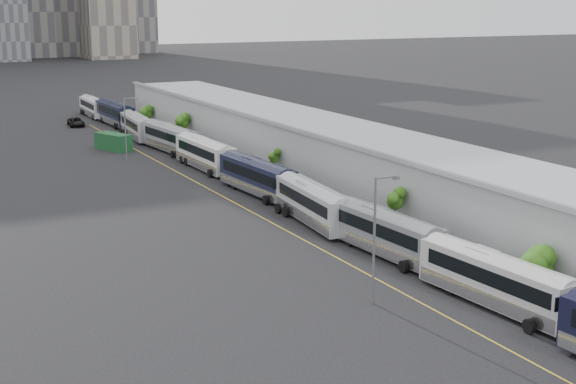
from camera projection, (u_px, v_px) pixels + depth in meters
sidewalk at (405, 227)px, 76.29m from camera, size 10.00×170.00×0.12m
lane_line at (308, 242)px, 71.61m from camera, size 0.12×160.00×0.02m
depot at (440, 188)px, 77.29m from camera, size 12.45×160.40×7.20m
bus_2 at (496, 285)px, 56.16m from camera, size 3.62×13.23×3.82m
bus_3 at (384, 236)px, 67.90m from camera, size 3.43×13.34×3.86m
bus_4 at (314, 207)px, 77.39m from camera, size 3.88×13.46×3.88m
bus_5 at (257, 180)px, 89.37m from camera, size 3.48×13.61×3.94m
bus_6 at (205, 156)px, 102.77m from camera, size 3.04×13.63×3.97m
bus_7 at (170, 140)px, 115.01m from camera, size 3.84×13.61×3.92m
bus_8 at (137, 129)px, 126.07m from camera, size 3.59×13.16×3.80m
bus_9 at (115, 115)px, 140.16m from camera, size 3.25×13.96×4.06m
bus_10 at (93, 109)px, 150.51m from camera, size 2.76×12.31×3.59m
tree_1 at (536, 262)px, 56.46m from camera, size 2.42×2.42×4.28m
tree_2 at (395, 199)px, 72.00m from camera, size 1.55×1.55×4.50m
tree_3 at (274, 158)px, 93.76m from camera, size 1.16×1.16×3.87m
tree_4 at (182, 121)px, 119.23m from camera, size 2.01×2.01×4.80m
tree_5 at (146, 112)px, 134.55m from camera, size 2.05×2.05×4.04m
street_lamp_near at (377, 232)px, 55.93m from camera, size 2.04×0.22×9.23m
street_lamp_far at (127, 125)px, 107.31m from camera, size 2.04×0.22×8.56m
shipping_container at (113, 142)px, 116.33m from camera, size 4.37×6.57×2.43m
suv at (76, 122)px, 138.90m from camera, size 2.81×5.45×1.47m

